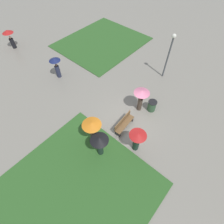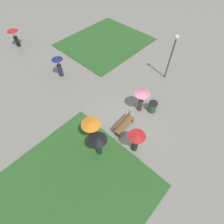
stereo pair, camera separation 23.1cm
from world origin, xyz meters
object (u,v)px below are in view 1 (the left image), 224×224
Objects in this scene: trash_bin at (152,106)px; crowd_person_red at (137,139)px; park_bench at (124,123)px; lamp_post at (170,50)px; lone_walker_mid_plaza at (9,36)px; crowd_person_black at (100,143)px; crowd_person_orange at (92,128)px; lone_walker_far_path at (56,65)px; crowd_person_pink at (141,96)px.

trash_bin is 0.48× the size of crowd_person_red.
park_bench is 0.46× the size of lamp_post.
lamp_post is 2.07× the size of lone_walker_mid_plaza.
crowd_person_red is at bearing -179.96° from lone_walker_mid_plaza.
lone_walker_mid_plaza is at bearing -85.15° from crowd_person_black.
crowd_person_orange reaches higher than lone_walker_mid_plaza.
lamp_post is 4.51× the size of trash_bin.
crowd_person_red reaches higher than park_bench.
crowd_person_orange is 1.02× the size of lone_walker_far_path.
crowd_person_red is 0.95× the size of lone_walker_mid_plaza.
crowd_person_pink is at bearing 127.11° from trash_bin.
trash_bin is at bearing -5.69° from crowd_person_orange.
crowd_person_pink is at bearing 1.65° from crowd_person_orange.
crowd_person_pink reaches higher than lone_walker_mid_plaza.
lamp_post is 8.38m from crowd_person_orange.
lone_walker_far_path is (0.40, 7.41, 0.76)m from park_bench.
lamp_post is 4.50m from crowd_person_pink.
lamp_post is (6.31, 0.75, 2.01)m from park_bench.
lone_walker_far_path reaches higher than trash_bin.
lone_walker_mid_plaza is at bearing 44.83° from crowd_person_red.
crowd_person_red is (1.67, -1.39, -0.17)m from crowd_person_black.
crowd_person_pink is at bearing -161.28° from crowd_person_black.
park_bench is 0.93× the size of crowd_person_orange.
lone_walker_mid_plaza is at bearing 106.29° from crowd_person_pink.
crowd_person_pink reaches higher than trash_bin.
crowd_person_black is at bearing -100.45° from crowd_person_orange.
park_bench is 0.95× the size of lone_walker_far_path.
crowd_person_red is (1.27, -2.37, -0.16)m from crowd_person_orange.
lone_walker_mid_plaza is (2.58, 14.49, -0.05)m from crowd_person_black.
crowd_person_orange is (-4.51, 1.40, 0.89)m from trash_bin.
crowd_person_black is (-2.39, -0.14, 0.85)m from park_bench.
lone_walker_mid_plaza is at bearing 98.87° from trash_bin.
crowd_person_red is 0.93× the size of lone_walker_far_path.
lamp_post is at bearing -159.17° from crowd_person_black.
park_bench is 14.37m from lone_walker_mid_plaza.
trash_bin is 8.29m from lone_walker_far_path.
trash_bin is 0.46× the size of crowd_person_black.
lone_walker_far_path is at bearing -95.32° from crowd_person_black.
crowd_person_black is at bearing -167.13° from crowd_person_pink.
lone_walker_far_path is 6.94m from lone_walker_mid_plaza.
crowd_person_pink reaches higher than crowd_person_orange.
crowd_person_orange is at bearing 179.23° from crowd_person_pink.
trash_bin is 5.01m from crowd_person_black.
park_bench is at bearing -166.67° from crowd_person_pink.
lone_walker_far_path is (2.39, 6.58, -0.09)m from crowd_person_orange.
crowd_person_pink is 3.19m from crowd_person_red.
crowd_person_black is (-0.40, -0.98, 0.01)m from crowd_person_orange.
park_bench is at bearing -177.42° from lone_walker_mid_plaza.
lamp_post is 2.04× the size of lone_walker_far_path.
crowd_person_black is 0.99× the size of lone_walker_far_path.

